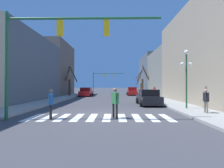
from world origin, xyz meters
The scene contains 19 objects.
ground_plane centered at (0.00, 0.00, 0.00)m, with size 240.00×240.00×0.00m, color #424247.
sidewalk_left centered at (-6.77, 0.00, 0.07)m, with size 2.75×90.00×0.15m.
sidewalk_right centered at (6.77, 0.00, 0.07)m, with size 2.75×90.00×0.15m.
building_row_left centered at (-11.15, 11.60, 4.40)m, with size 6.00×33.44×10.11m.
building_row_right centered at (11.15, 15.71, 5.14)m, with size 6.00×46.33×12.41m.
crosswalk_stripes centered at (0.00, -1.04, 0.00)m, with size 8.55×2.60×0.01m.
traffic_signal_near centered at (-2.48, -1.92, 4.51)m, with size 8.70×0.28×6.08m.
traffic_signal_far centered at (-2.35, 37.72, 4.24)m, with size 8.88×0.28×5.70m.
street_lamp_right_corner centered at (6.53, 2.16, 3.38)m, with size 0.95×0.36×4.58m.
car_parked_right_far centered at (4.29, 22.34, 0.74)m, with size 1.96×4.15×1.59m.
car_driving_toward_lane centered at (4.24, 5.74, 0.73)m, with size 2.07×4.54×1.54m.
car_parked_right_mid centered at (-4.19, 19.46, 0.73)m, with size 2.18×4.47×1.56m.
pedestrian_on_right_sidewalk centered at (0.93, -1.28, 1.06)m, with size 0.55×0.66×1.80m.
pedestrian_crossing_street centered at (6.85, -0.16, 1.08)m, with size 0.22×0.68×1.57m.
pedestrian_waiting_at_curb centered at (-2.78, -1.59, 1.03)m, with size 0.40×0.72×1.75m.
pedestrian_near_right_corner centered at (7.24, 16.23, 1.13)m, with size 0.34×0.69×1.66m.
street_tree_left_far centered at (6.77, 29.15, 2.16)m, with size 1.49×2.17×4.61m.
street_tree_right_mid centered at (6.95, 25.99, 2.94)m, with size 3.00×1.35×6.17m.
street_tree_right_near centered at (-7.19, 19.64, 2.62)m, with size 2.24×2.49×5.30m.
Camera 1 is at (0.90, -11.58, 1.95)m, focal length 28.00 mm.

